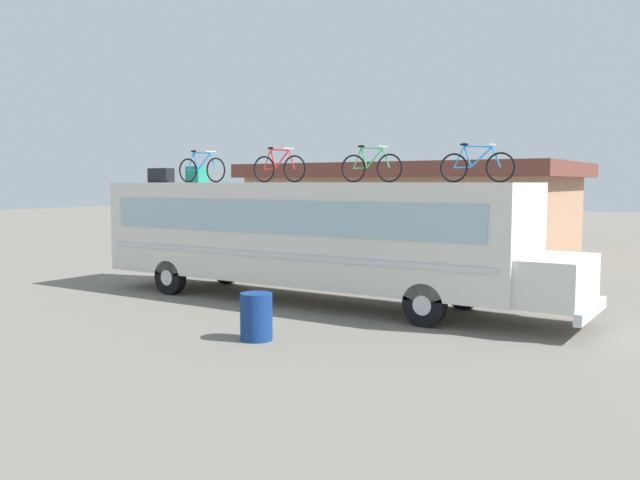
% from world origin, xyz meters
% --- Properties ---
extents(ground_plane, '(120.00, 120.00, 0.00)m').
position_xyz_m(ground_plane, '(0.00, 0.00, 0.00)').
color(ground_plane, slate).
extents(bus, '(12.84, 2.67, 3.03)m').
position_xyz_m(bus, '(0.23, 0.00, 1.75)').
color(bus, silver).
rests_on(bus, ground).
extents(luggage_bag_1, '(0.76, 0.34, 0.41)m').
position_xyz_m(luggage_bag_1, '(-4.73, -0.31, 3.23)').
color(luggage_bag_1, black).
rests_on(luggage_bag_1, bus).
extents(luggage_bag_2, '(0.51, 0.41, 0.46)m').
position_xyz_m(luggage_bag_2, '(-3.89, 0.27, 3.26)').
color(luggage_bag_2, '#1E7F66').
rests_on(luggage_bag_2, bus).
extents(rooftop_bicycle_1, '(1.71, 0.44, 0.89)m').
position_xyz_m(rooftop_bicycle_1, '(-3.16, -0.31, 3.40)').
color(rooftop_bicycle_1, black).
rests_on(rooftop_bicycle_1, bus).
extents(rooftop_bicycle_2, '(1.65, 0.44, 0.91)m').
position_xyz_m(rooftop_bicycle_2, '(-0.61, -0.18, 3.41)').
color(rooftop_bicycle_2, black).
rests_on(rooftop_bicycle_2, bus).
extents(rooftop_bicycle_3, '(1.66, 0.44, 0.90)m').
position_xyz_m(rooftop_bicycle_3, '(1.90, 0.13, 3.40)').
color(rooftop_bicycle_3, black).
rests_on(rooftop_bicycle_3, bus).
extents(rooftop_bicycle_4, '(1.72, 0.44, 0.87)m').
position_xyz_m(rooftop_bicycle_4, '(4.46, 0.29, 3.40)').
color(rooftop_bicycle_4, black).
rests_on(rooftop_bicycle_4, bus).
extents(roadside_building, '(14.12, 8.36, 3.85)m').
position_xyz_m(roadside_building, '(-3.25, 13.45, 1.97)').
color(roadside_building, tan).
rests_on(roadside_building, ground).
extents(trash_bin, '(0.62, 0.62, 0.91)m').
position_xyz_m(trash_bin, '(1.70, -4.05, 0.46)').
color(trash_bin, navy).
rests_on(trash_bin, ground).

